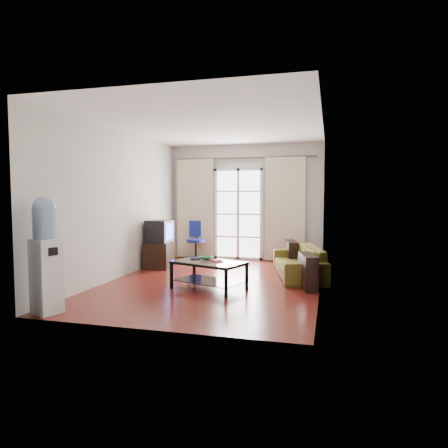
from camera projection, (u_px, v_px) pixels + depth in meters
The scene contains 20 objects.
floor at pixel (214, 282), 6.98m from camera, with size 5.20×5.20×0.00m, color maroon.
ceiling at pixel (214, 125), 6.79m from camera, with size 5.20×5.20×0.00m, color white.
wall_back at pixel (245, 202), 9.39m from camera, with size 3.60×0.02×2.70m, color beige.
wall_front at pixel (148, 210), 4.38m from camera, with size 3.60×0.02×2.70m, color beige.
wall_left at pixel (120, 204), 7.34m from camera, with size 0.02×5.20×2.70m, color beige.
wall_right at pixel (321, 205), 6.42m from camera, with size 0.02×5.20×2.70m, color beige.
french_door at pixel (238, 214), 9.39m from camera, with size 1.16×0.06×2.15m.
curtain_rod at pixel (244, 158), 9.22m from camera, with size 0.04×0.04×3.30m, color #4C3F2D.
curtain_left at pixel (195, 209), 9.59m from camera, with size 0.90×0.07×2.35m, color beige.
curtain_right at pixel (285, 209), 9.04m from camera, with size 0.90×0.07×2.35m, color beige.
radiator at pixel (278, 247), 9.16m from camera, with size 0.64×0.12×0.64m, color gray.
sofa at pixel (298, 261), 7.46m from camera, with size 1.18×2.05×0.56m, color brown.
coffee_table at pixel (209, 271), 6.38m from camera, with size 1.28×0.99×0.46m.
bowl at pixel (207, 258), 6.54m from camera, with size 0.29×0.29×0.05m, color #2D7D49.
book at pixel (213, 261), 6.33m from camera, with size 0.25×0.26×0.02m, color #B52516.
remote at pixel (195, 259), 6.57m from camera, with size 0.16×0.05×0.02m, color black.
tv_stand at pixel (159, 254), 8.40m from camera, with size 0.49×0.74×0.54m, color black.
crt_tv at pixel (159, 231), 8.34m from camera, with size 0.52×0.50×0.45m.
task_chair at pixel (196, 248), 9.44m from camera, with size 0.75×0.75×0.91m.
water_cooler at pixel (46, 253), 5.05m from camera, with size 0.39×0.39×1.49m.
Camera 1 is at (1.93, -6.62, 1.50)m, focal length 32.00 mm.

